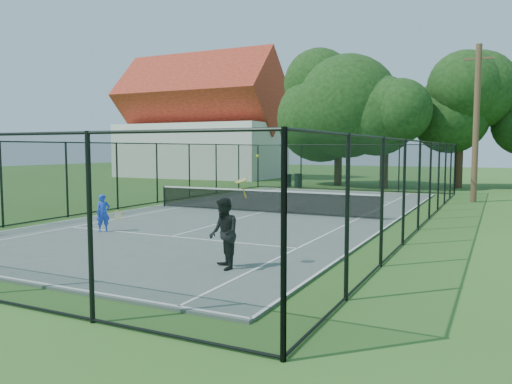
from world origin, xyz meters
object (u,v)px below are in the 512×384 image
at_px(tennis_net, 262,200).
at_px(player_black, 224,233).
at_px(trash_bin_left, 288,180).
at_px(trash_bin_right, 298,180).
at_px(player_blue, 103,213).
at_px(utility_pole, 476,123).

xyz_separation_m(tennis_net, player_black, (3.47, -9.24, 0.28)).
distance_m(trash_bin_left, trash_bin_right, 0.96).
bearing_deg(player_blue, tennis_net, 69.27).
bearing_deg(utility_pole, trash_bin_left, 156.81).
height_order(tennis_net, trash_bin_right, tennis_net).
bearing_deg(trash_bin_right, utility_pole, -23.70).
xyz_separation_m(trash_bin_left, trash_bin_right, (0.92, -0.27, 0.03)).
bearing_deg(trash_bin_right, tennis_net, -74.62).
bearing_deg(utility_pole, tennis_net, -130.63).
bearing_deg(utility_pole, player_black, -103.13).
xyz_separation_m(tennis_net, trash_bin_left, (-4.80, 14.36, -0.12)).
height_order(player_blue, player_black, player_black).
relative_size(tennis_net, player_blue, 8.39).
xyz_separation_m(player_blue, player_black, (5.97, -2.63, 0.20)).
height_order(trash_bin_right, utility_pole, utility_pole).
relative_size(tennis_net, utility_pole, 1.27).
height_order(tennis_net, player_black, player_black).
bearing_deg(trash_bin_left, player_blue, -83.74).
relative_size(trash_bin_right, utility_pole, 0.12).
bearing_deg(tennis_net, player_black, -69.41).
bearing_deg(player_black, player_blue, 156.22).
bearing_deg(player_black, trash_bin_right, 107.48).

